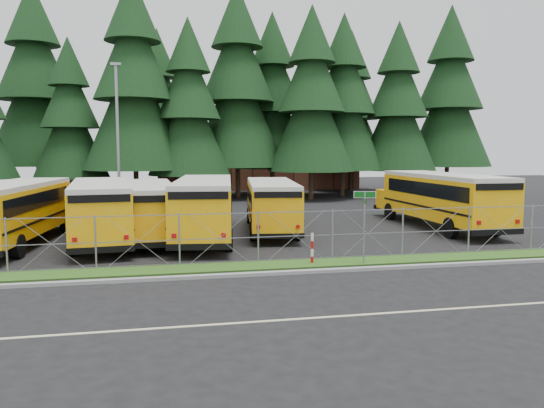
{
  "coord_description": "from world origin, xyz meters",
  "views": [
    {
      "loc": [
        -4.58,
        -20.88,
        4.35
      ],
      "look_at": [
        0.58,
        4.0,
        1.75
      ],
      "focal_mm": 35.0,
      "sensor_mm": 36.0,
      "label": 1
    }
  ],
  "objects": [
    {
      "name": "street_sign",
      "position": [
        2.86,
        -2.18,
        2.03
      ],
      "size": [
        0.82,
        0.54,
        2.81
      ],
      "color": "gray",
      "rests_on": "ground"
    },
    {
      "name": "conifer_12",
      "position": [
        6.01,
        30.01,
        8.76
      ],
      "size": [
        7.92,
        7.92,
        17.52
      ],
      "primitive_type": null,
      "color": "black",
      "rests_on": "ground"
    },
    {
      "name": "striped_bollard",
      "position": [
        0.97,
        -1.69,
        0.6
      ],
      "size": [
        0.11,
        0.11,
        1.2
      ],
      "primitive_type": "cylinder",
      "color": "#B20C0C",
      "rests_on": "ground"
    },
    {
      "name": "chainlink_fence",
      "position": [
        0.0,
        -1.0,
        1.0
      ],
      "size": [
        44.0,
        0.1,
        2.0
      ],
      "primitive_type": null,
      "color": "gray",
      "rests_on": "ground"
    },
    {
      "name": "conifer_6",
      "position": [
        8.35,
        24.39,
        8.44
      ],
      "size": [
        7.63,
        7.63,
        16.87
      ],
      "primitive_type": null,
      "color": "black",
      "rests_on": "ground"
    },
    {
      "name": "light_standard",
      "position": [
        -7.47,
        16.56,
        5.5
      ],
      "size": [
        0.7,
        0.35,
        10.14
      ],
      "color": "gray",
      "rests_on": "ground"
    },
    {
      "name": "conifer_5",
      "position": [
        2.23,
        27.37,
        9.58
      ],
      "size": [
        8.66,
        8.66,
        19.16
      ],
      "primitive_type": null,
      "color": "black",
      "rests_on": "ground"
    },
    {
      "name": "conifer_9",
      "position": [
        23.55,
        27.87,
        9.27
      ],
      "size": [
        8.39,
        8.39,
        18.55
      ],
      "primitive_type": null,
      "color": "black",
      "rests_on": "ground"
    },
    {
      "name": "road_lane_line",
      "position": [
        0.0,
        -8.0,
        0.01
      ],
      "size": [
        50.0,
        0.12,
        0.01
      ],
      "primitive_type": "cube",
      "color": "beige",
      "rests_on": "ground"
    },
    {
      "name": "bus_2",
      "position": [
        -7.46,
        5.02,
        1.44
      ],
      "size": [
        3.73,
        11.16,
        2.87
      ],
      "primitive_type": null,
      "rotation": [
        0.0,
        0.0,
        0.11
      ],
      "color": "#FF9E08",
      "rests_on": "ground"
    },
    {
      "name": "conifer_7",
      "position": [
        12.08,
        26.7,
        8.46
      ],
      "size": [
        7.65,
        7.65,
        16.92
      ],
      "primitive_type": null,
      "color": "black",
      "rests_on": "ground"
    },
    {
      "name": "bus_1",
      "position": [
        -11.13,
        5.0,
        1.44
      ],
      "size": [
        3.68,
        11.2,
        2.88
      ],
      "primitive_type": null,
      "rotation": [
        0.0,
        0.0,
        -0.1
      ],
      "color": "#FF9E08",
      "rests_on": "ground"
    },
    {
      "name": "conifer_10",
      "position": [
        -15.85,
        31.89,
        9.84
      ],
      "size": [
        8.9,
        8.9,
        19.69
      ],
      "primitive_type": null,
      "color": "black",
      "rests_on": "ground"
    },
    {
      "name": "curb",
      "position": [
        0.0,
        -3.1,
        0.06
      ],
      "size": [
        50.0,
        0.25,
        0.12
      ],
      "primitive_type": "cube",
      "color": "gray",
      "rests_on": "ground"
    },
    {
      "name": "ground",
      "position": [
        0.0,
        0.0,
        0.0
      ],
      "size": [
        120.0,
        120.0,
        0.0
      ],
      "primitive_type": "plane",
      "color": "black",
      "rests_on": "ground"
    },
    {
      "name": "conifer_3",
      "position": [
        -6.7,
        24.35,
        9.28
      ],
      "size": [
        8.39,
        8.39,
        18.55
      ],
      "primitive_type": null,
      "color": "black",
      "rests_on": "ground"
    },
    {
      "name": "conifer_2",
      "position": [
        -12.01,
        26.24,
        6.84
      ],
      "size": [
        6.18,
        6.18,
        13.68
      ],
      "primitive_type": null,
      "color": "black",
      "rests_on": "ground"
    },
    {
      "name": "grass_verge",
      "position": [
        0.0,
        -1.7,
        0.03
      ],
      "size": [
        50.0,
        1.4,
        0.06
      ],
      "primitive_type": "cube",
      "color": "#204D16",
      "rests_on": "ground"
    },
    {
      "name": "bus_4",
      "position": [
        -2.58,
        4.93,
        1.48
      ],
      "size": [
        4.03,
        11.51,
        2.95
      ],
      "primitive_type": null,
      "rotation": [
        0.0,
        0.0,
        -0.12
      ],
      "color": "#FF9E08",
      "rests_on": "ground"
    },
    {
      "name": "bus_3",
      "position": [
        -5.31,
        5.58,
        1.37
      ],
      "size": [
        2.92,
        10.53,
        2.73
      ],
      "primitive_type": null,
      "rotation": [
        0.0,
        0.0,
        0.04
      ],
      "color": "#FF9E08",
      "rests_on": "ground"
    },
    {
      "name": "conifer_13",
      "position": [
        15.25,
        33.21,
        8.4
      ],
      "size": [
        7.6,
        7.6,
        16.8
      ],
      "primitive_type": null,
      "color": "black",
      "rests_on": "ground"
    },
    {
      "name": "conifer_4",
      "position": [
        -2.3,
        24.18,
        7.63
      ],
      "size": [
        6.9,
        6.9,
        15.25
      ],
      "primitive_type": null,
      "color": "black",
      "rests_on": "ground"
    },
    {
      "name": "conifer_11",
      "position": [
        -4.84,
        33.98,
        8.17
      ],
      "size": [
        7.39,
        7.39,
        16.34
      ],
      "primitive_type": null,
      "color": "black",
      "rests_on": "ground"
    },
    {
      "name": "bus_5",
      "position": [
        1.09,
        6.72,
        1.35
      ],
      "size": [
        3.81,
        10.55,
        2.7
      ],
      "primitive_type": null,
      "rotation": [
        0.0,
        0.0,
        -0.14
      ],
      "color": "#FF9E08",
      "rests_on": "ground"
    },
    {
      "name": "bus_east",
      "position": [
        10.52,
        6.01,
        1.53
      ],
      "size": [
        2.75,
        11.64,
        3.05
      ],
      "primitive_type": null,
      "rotation": [
        0.0,
        0.0,
        -0.0
      ],
      "color": "#FF9E08",
      "rests_on": "ground"
    },
    {
      "name": "brick_building",
      "position": [
        6.0,
        40.0,
        3.0
      ],
      "size": [
        22.0,
        10.0,
        6.0
      ],
      "primitive_type": "cube",
      "color": "brown",
      "rests_on": "ground"
    },
    {
      "name": "conifer_8",
      "position": [
        17.41,
        26.47,
        8.21
      ],
      "size": [
        7.42,
        7.42,
        16.41
      ],
      "primitive_type": null,
      "color": "black",
      "rests_on": "ground"
    }
  ]
}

